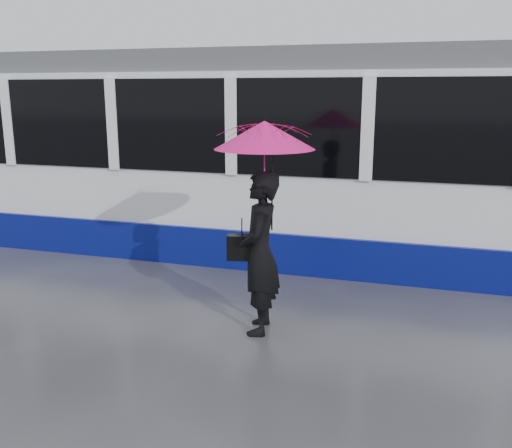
% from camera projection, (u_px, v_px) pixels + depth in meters
% --- Properties ---
extents(ground, '(90.00, 90.00, 0.00)m').
position_uv_depth(ground, '(221.00, 298.00, 7.67)').
color(ground, '#2D2D33').
rests_on(ground, ground).
extents(rails, '(34.00, 1.51, 0.02)m').
position_uv_depth(rails, '(272.00, 249.00, 9.99)').
color(rails, '#3F3D38').
rests_on(rails, ground).
extents(tram, '(26.00, 2.56, 3.35)m').
position_uv_depth(tram, '(284.00, 157.00, 9.56)').
color(tram, white).
rests_on(tram, ground).
extents(woman, '(0.57, 0.75, 1.86)m').
position_uv_depth(woman, '(260.00, 253.00, 6.42)').
color(woman, black).
rests_on(woman, ground).
extents(umbrella, '(1.28, 1.28, 1.26)m').
position_uv_depth(umbrella, '(264.00, 155.00, 6.15)').
color(umbrella, '#EA134F').
rests_on(umbrella, ground).
extents(handbag, '(0.35, 0.21, 0.47)m').
position_uv_depth(handbag, '(242.00, 247.00, 6.49)').
color(handbag, black).
rests_on(handbag, ground).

